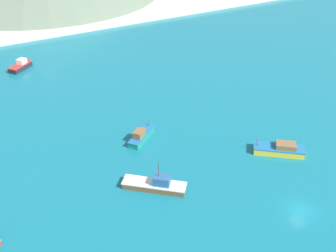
% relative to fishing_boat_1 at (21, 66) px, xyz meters
% --- Properties ---
extents(ground, '(260.00, 280.00, 0.50)m').
position_rel_fishing_boat_1_xyz_m(ground, '(25.65, -46.91, -1.19)').
color(ground, '#146B7F').
extents(fishing_boat_1, '(7.02, 6.32, 2.65)m').
position_rel_fishing_boat_1_xyz_m(fishing_boat_1, '(0.00, 0.00, 0.00)').
color(fishing_boat_1, '#232328').
rests_on(fishing_boat_1, ground).
extents(fishing_boat_2, '(9.26, 8.35, 2.70)m').
position_rel_fishing_boat_1_xyz_m(fishing_boat_2, '(33.45, -63.45, -0.07)').
color(fishing_boat_2, gold).
rests_on(fishing_boat_2, ground).
extents(fishing_boat_5, '(9.82, 9.06, 5.38)m').
position_rel_fishing_boat_1_xyz_m(fishing_boat_5, '(8.34, -61.36, -0.06)').
color(fishing_boat_5, brown).
rests_on(fishing_boat_5, ground).
extents(fishing_boat_6, '(7.47, 6.54, 2.56)m').
position_rel_fishing_boat_1_xyz_m(fishing_boat_6, '(12.74, -46.69, -0.04)').
color(fishing_boat_6, '#198466').
rests_on(fishing_boat_6, ground).
extents(beach_strip, '(247.00, 23.74, 1.20)m').
position_rel_fishing_boat_1_xyz_m(beach_strip, '(25.65, 32.03, -0.34)').
color(beach_strip, beige).
rests_on(beach_strip, ground).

